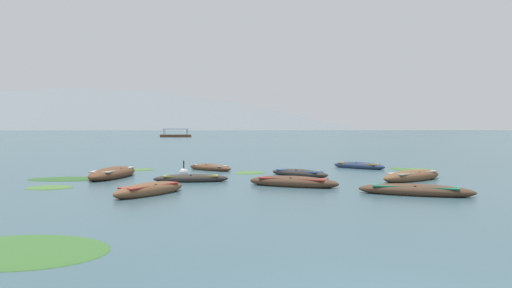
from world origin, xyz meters
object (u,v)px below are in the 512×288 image
ferry_0 (176,136)px  rowboat_6 (210,168)px  rowboat_0 (299,173)px  rowboat_8 (293,182)px  rowboat_7 (191,179)px  rowboat_5 (359,166)px  rowboat_3 (415,191)px  rowboat_2 (113,173)px  rowboat_4 (412,176)px  mooring_buoy (184,173)px  rowboat_1 (150,190)px

ferry_0 → rowboat_6: bearing=-79.1°
rowboat_0 → rowboat_8: size_ratio=0.79×
ferry_0 → rowboat_7: bearing=-79.7°
rowboat_5 → rowboat_8: size_ratio=0.79×
rowboat_8 → rowboat_3: bearing=-31.5°
rowboat_0 → rowboat_3: (3.53, -6.83, 0.02)m
rowboat_5 → rowboat_8: 10.02m
rowboat_2 → rowboat_4: bearing=-4.5°
rowboat_5 → rowboat_8: rowboat_8 is taller
rowboat_2 → rowboat_6: 5.96m
rowboat_2 → rowboat_5: size_ratio=1.46×
mooring_buoy → rowboat_1: bearing=-90.1°
rowboat_2 → rowboat_4: 13.88m
rowboat_0 → rowboat_6: rowboat_6 is taller
ferry_0 → mooring_buoy: bearing=-79.9°
rowboat_3 → ferry_0: 124.00m
rowboat_7 → mooring_buoy: bearing=104.3°
rowboat_2 → rowboat_7: size_ratio=1.33×
rowboat_0 → rowboat_7: bearing=-151.8°
rowboat_2 → ferry_0: (-17.08, 114.48, 0.25)m
rowboat_3 → rowboat_4: bearing=74.0°
rowboat_3 → rowboat_6: size_ratio=1.35×
rowboat_2 → rowboat_3: rowboat_2 is taller
rowboat_4 → mooring_buoy: mooring_buoy is taller
rowboat_1 → rowboat_3: bearing=0.1°
rowboat_1 → rowboat_5: size_ratio=1.09×
rowboat_8 → rowboat_7: bearing=159.1°
rowboat_6 → ferry_0: 112.26m
rowboat_4 → rowboat_8: 5.99m
rowboat_4 → rowboat_8: bearing=-156.9°
rowboat_1 → rowboat_2: size_ratio=0.75×
rowboat_2 → rowboat_5: rowboat_2 is taller
rowboat_6 → ferry_0: ferry_0 is taller
rowboat_5 → ferry_0: 112.95m
rowboat_3 → rowboat_4: rowboat_4 is taller
rowboat_6 → rowboat_1: bearing=-95.9°
rowboat_7 → rowboat_8: (4.35, -1.67, 0.03)m
rowboat_4 → rowboat_6: rowboat_4 is taller
rowboat_7 → rowboat_8: rowboat_8 is taller
rowboat_7 → rowboat_4: bearing=4.0°
rowboat_6 → rowboat_7: rowboat_6 is taller
rowboat_1 → rowboat_8: size_ratio=0.86×
rowboat_5 → rowboat_8: bearing=-116.3°
rowboat_6 → mooring_buoy: size_ratio=3.54×
mooring_buoy → rowboat_4: bearing=-13.6°
rowboat_3 → rowboat_5: (0.32, 11.50, -0.00)m
rowboat_0 → rowboat_4: bearing=-21.7°
rowboat_3 → mooring_buoy: mooring_buoy is taller
rowboat_2 → rowboat_8: rowboat_2 is taller
rowboat_0 → ferry_0: bearing=102.9°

